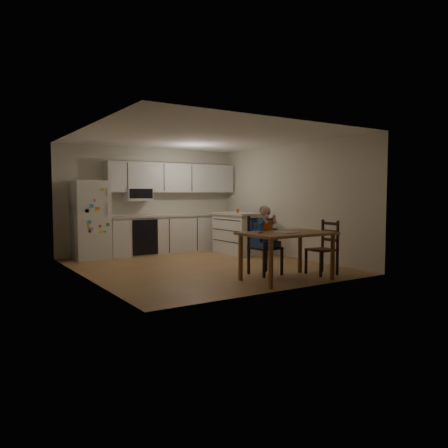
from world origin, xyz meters
The scene contains 10 objects.
room centered at (0.00, 0.48, 1.25)m, with size 4.52×5.01×2.51m.
refrigerator centered at (-1.55, 2.15, 0.85)m, with size 0.72×0.70×1.70m, color silver.
kitchen_run centered at (0.50, 2.24, 0.88)m, with size 3.37×0.62×2.15m.
kitchen_island centered at (1.59, 1.08, 0.49)m, with size 0.69×1.32×0.97m.
red_cup centered at (1.49, 0.95, 1.02)m, with size 0.07×0.07×0.09m, color #DE4A2E.
dining_table centered at (0.48, -1.93, 0.68)m, with size 1.47×0.95×0.79m.
napkin centered at (0.43, -2.00, 0.80)m, with size 0.33×0.28×0.01m, color #AFAFB4.
toddler_spoon centered at (0.01, -1.82, 0.80)m, with size 0.02×0.02×0.12m, color #254BAB.
chair_booster centered at (0.48, -1.31, 0.73)m, with size 0.48×0.48×1.21m.
chair_side centered at (1.43, -1.88, 0.54)m, with size 0.44×0.44×0.95m.
Camera 1 is at (-4.25, -7.32, 1.42)m, focal length 35.00 mm.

